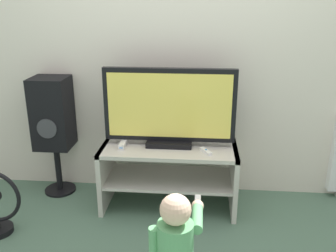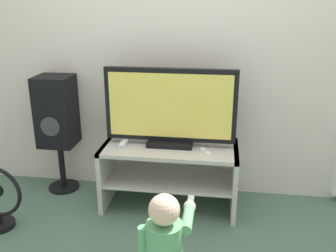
{
  "view_description": "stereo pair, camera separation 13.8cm",
  "coord_description": "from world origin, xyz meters",
  "views": [
    {
      "loc": [
        0.23,
        -2.42,
        1.61
      ],
      "look_at": [
        0.0,
        0.15,
        0.71
      ],
      "focal_mm": 40.0,
      "sensor_mm": 36.0,
      "label": 1
    },
    {
      "loc": [
        0.37,
        -2.41,
        1.61
      ],
      "look_at": [
        0.0,
        0.15,
        0.71
      ],
      "focal_mm": 40.0,
      "sensor_mm": 36.0,
      "label": 2
    }
  ],
  "objects": [
    {
      "name": "wall_back",
      "position": [
        0.0,
        0.57,
        1.3
      ],
      "size": [
        10.0,
        0.06,
        2.6
      ],
      "color": "silver",
      "rests_on": "ground_plane"
    },
    {
      "name": "tv_stand",
      "position": [
        0.0,
        0.25,
        0.34
      ],
      "size": [
        1.05,
        0.49,
        0.51
      ],
      "color": "beige",
      "rests_on": "ground_plane"
    },
    {
      "name": "game_console",
      "position": [
        -0.35,
        0.2,
        0.53
      ],
      "size": [
        0.04,
        0.16,
        0.04
      ],
      "color": "white",
      "rests_on": "tv_stand"
    },
    {
      "name": "ground_plane",
      "position": [
        0.0,
        0.0,
        0.0
      ],
      "size": [
        16.0,
        16.0,
        0.0
      ],
      "primitive_type": "plane",
      "color": "#4C6B56"
    },
    {
      "name": "speaker_tower",
      "position": [
        -0.96,
        0.38,
        0.68
      ],
      "size": [
        0.29,
        0.28,
        1.0
      ],
      "color": "black",
      "rests_on": "ground_plane"
    },
    {
      "name": "television",
      "position": [
        0.0,
        0.27,
        0.81
      ],
      "size": [
        0.99,
        0.2,
        0.6
      ],
      "color": "black",
      "rests_on": "tv_stand"
    },
    {
      "name": "remote_primary",
      "position": [
        0.28,
        0.14,
        0.52
      ],
      "size": [
        0.09,
        0.13,
        0.03
      ],
      "color": "white",
      "rests_on": "tv_stand"
    },
    {
      "name": "child",
      "position": [
        0.13,
        -0.86,
        0.42
      ],
      "size": [
        0.27,
        0.42,
        0.72
      ],
      "color": "#3F4C72",
      "rests_on": "ground_plane"
    }
  ]
}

